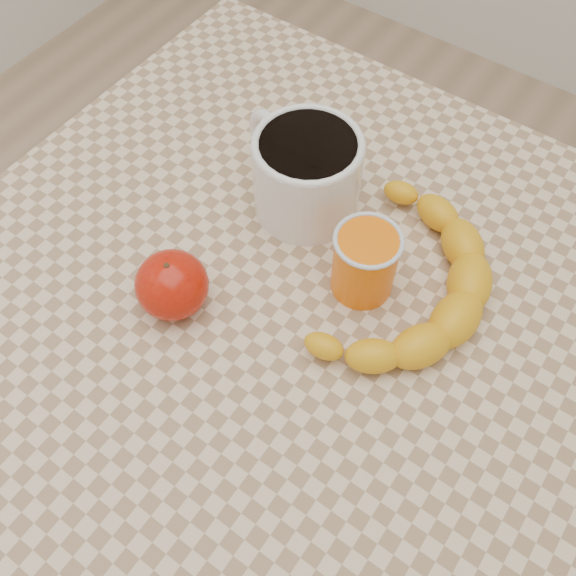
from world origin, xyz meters
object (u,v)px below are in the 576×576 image
Objects in this scene: table at (288,335)px; apple at (172,285)px; coffee_mug at (305,170)px; banana at (404,281)px; orange_juice_glass at (365,262)px.

table is 9.60× the size of apple.
coffee_mug reaches higher than apple.
table is at bearing -141.63° from banana.
coffee_mug is at bearing 164.62° from banana.
table is 4.29× the size of coffee_mug.
orange_juice_glass is at bearing -159.15° from banana.
orange_juice_glass reaches higher than table.
coffee_mug is at bearing 116.98° from table.
orange_juice_glass is (0.12, -0.06, -0.01)m from coffee_mug.
banana is at bearing -15.73° from coffee_mug.
orange_juice_glass is at bearing -27.09° from coffee_mug.
apple is at bearing -99.77° from coffee_mug.
orange_juice_glass is 0.28× the size of banana.
banana is at bearing 20.51° from orange_juice_glass.
coffee_mug is 2.24× the size of apple.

